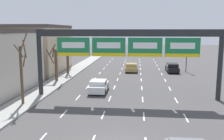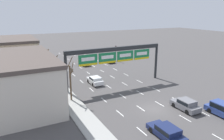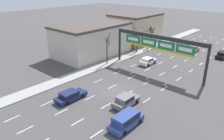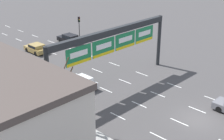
# 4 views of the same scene
# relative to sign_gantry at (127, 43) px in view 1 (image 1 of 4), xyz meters

# --- Properties ---
(lane_dashes) EXTENTS (10.02, 67.00, 0.01)m
(lane_dashes) POSITION_rel_sign_gantry_xyz_m (-0.00, 2.06, -5.61)
(lane_dashes) COLOR white
(lane_dashes) RESTS_ON ground_plane
(sign_gantry) EXTENTS (18.57, 0.70, 6.94)m
(sign_gantry) POSITION_rel_sign_gantry_xyz_m (0.00, 0.00, 0.00)
(sign_gantry) COLOR #232628
(sign_gantry) RESTS_ON ground_plane
(building_far) EXTENTS (10.05, 13.07, 7.71)m
(building_far) POSITION_rel_sign_gantry_xyz_m (-16.38, 15.50, -1.75)
(building_far) COLOR #C6B293
(building_far) RESTS_ON ground_plane
(car_black) EXTENTS (1.86, 4.65, 1.46)m
(car_black) POSITION_rel_sign_gantry_xyz_m (6.83, 16.83, -4.83)
(car_black) COLOR black
(car_black) RESTS_ON ground_plane
(car_white) EXTENTS (1.89, 3.95, 1.39)m
(car_white) POSITION_rel_sign_gantry_xyz_m (-3.21, 2.06, -4.87)
(car_white) COLOR silver
(car_white) RESTS_ON ground_plane
(car_gold) EXTENTS (1.95, 4.08, 1.38)m
(car_gold) POSITION_rel_sign_gantry_xyz_m (0.10, 16.59, -4.87)
(car_gold) COLOR #A88947
(car_gold) RESTS_ON ground_plane
(traffic_light_near_gantry) EXTENTS (0.30, 0.35, 4.11)m
(traffic_light_near_gantry) POSITION_rel_sign_gantry_xyz_m (9.08, 16.85, -2.65)
(traffic_light_near_gantry) COLOR black
(traffic_light_near_gantry) RESTS_ON ground_plane
(tree_bare_closest) EXTENTS (2.10, 1.83, 5.31)m
(tree_bare_closest) POSITION_rel_sign_gantry_xyz_m (-9.80, 13.22, -2.39)
(tree_bare_closest) COLOR brown
(tree_bare_closest) RESTS_ON sidewalk_left
(tree_bare_second) EXTENTS (1.05, 1.12, 6.53)m
(tree_bare_second) POSITION_rel_sign_gantry_xyz_m (-9.37, -3.43, -2.34)
(tree_bare_second) COLOR brown
(tree_bare_second) RESTS_ON sidewalk_left
(tree_bare_third) EXTENTS (2.27, 2.25, 5.02)m
(tree_bare_third) POSITION_rel_sign_gantry_xyz_m (-9.73, 7.14, -2.90)
(tree_bare_third) COLOR brown
(tree_bare_third) RESTS_ON sidewalk_left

